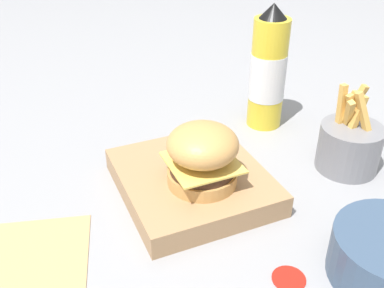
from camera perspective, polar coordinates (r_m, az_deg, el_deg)
ground_plane at (r=0.66m, az=-4.22°, el=-9.52°), size 6.00×6.00×0.00m
serving_board at (r=0.70m, az=0.00°, el=-4.74°), size 0.23×0.21×0.04m
burger at (r=0.64m, az=1.35°, el=-1.42°), size 0.10×0.10×0.09m
ketchup_bottle at (r=0.86m, az=9.61°, el=9.01°), size 0.07×0.07×0.24m
fries_basket at (r=0.79m, az=19.28°, el=-0.13°), size 0.10×0.10×0.15m
ketchup_puddle at (r=0.59m, az=12.20°, el=-16.33°), size 0.04×0.04×0.00m
parchment_square at (r=0.64m, az=-20.36°, el=-13.73°), size 0.19×0.19×0.00m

